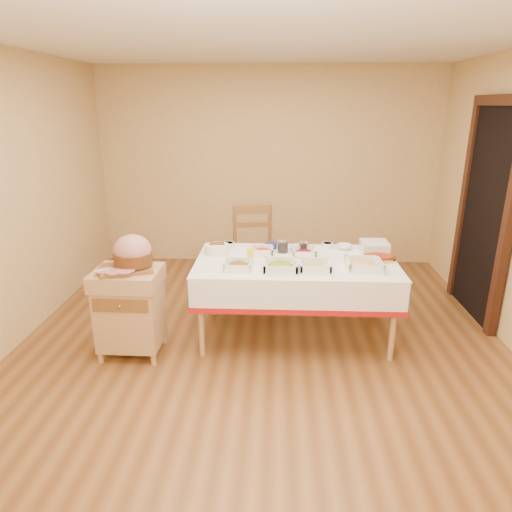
% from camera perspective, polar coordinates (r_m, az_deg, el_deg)
% --- Properties ---
extents(room_shell, '(5.00, 5.00, 5.00)m').
position_cam_1_polar(room_shell, '(3.74, 0.78, 5.88)').
color(room_shell, brown).
rests_on(room_shell, ground).
extents(doorway, '(0.09, 1.10, 2.20)m').
position_cam_1_polar(doorway, '(5.10, 26.83, 5.15)').
color(doorway, black).
rests_on(doorway, ground).
extents(dining_table, '(1.82, 1.02, 0.76)m').
position_cam_1_polar(dining_table, '(4.23, 4.94, -2.59)').
color(dining_table, tan).
rests_on(dining_table, ground).
extents(butcher_cart, '(0.56, 0.48, 0.79)m').
position_cam_1_polar(butcher_cart, '(4.12, -15.49, -6.14)').
color(butcher_cart, tan).
rests_on(butcher_cart, ground).
extents(dining_chair, '(0.52, 0.50, 1.04)m').
position_cam_1_polar(dining_chair, '(5.12, -0.35, 0.50)').
color(dining_chair, brown).
rests_on(dining_chair, ground).
extents(ham_on_board, '(0.45, 0.43, 0.30)m').
position_cam_1_polar(ham_on_board, '(3.97, -15.27, 0.17)').
color(ham_on_board, brown).
rests_on(ham_on_board, butcher_cart).
extents(serving_dish_a, '(0.24, 0.23, 0.10)m').
position_cam_1_polar(serving_dish_a, '(3.94, -2.24, -1.16)').
color(serving_dish_a, white).
rests_on(serving_dish_a, dining_table).
extents(serving_dish_b, '(0.29, 0.29, 0.12)m').
position_cam_1_polar(serving_dish_b, '(3.91, 3.08, -1.25)').
color(serving_dish_b, white).
rests_on(serving_dish_b, dining_table).
extents(serving_dish_c, '(0.26, 0.26, 0.11)m').
position_cam_1_polar(serving_dish_c, '(3.94, 7.38, -1.25)').
color(serving_dish_c, white).
rests_on(serving_dish_c, dining_table).
extents(serving_dish_d, '(0.30, 0.30, 0.11)m').
position_cam_1_polar(serving_dish_d, '(4.05, 13.37, -1.06)').
color(serving_dish_d, white).
rests_on(serving_dish_d, dining_table).
extents(serving_dish_e, '(0.22, 0.21, 0.10)m').
position_cam_1_polar(serving_dish_e, '(4.33, 0.79, 0.67)').
color(serving_dish_e, white).
rests_on(serving_dish_e, dining_table).
extents(serving_dish_f, '(0.23, 0.22, 0.10)m').
position_cam_1_polar(serving_dish_f, '(4.30, 6.05, 0.45)').
color(serving_dish_f, white).
rests_on(serving_dish_f, dining_table).
extents(small_bowl_left, '(0.13, 0.13, 0.06)m').
position_cam_1_polar(small_bowl_left, '(4.50, -3.52, 1.37)').
color(small_bowl_left, white).
rests_on(small_bowl_left, dining_table).
extents(small_bowl_mid, '(0.13, 0.13, 0.05)m').
position_cam_1_polar(small_bowl_mid, '(4.51, 1.90, 1.38)').
color(small_bowl_mid, navy).
rests_on(small_bowl_mid, dining_table).
extents(small_bowl_right, '(0.11, 0.11, 0.06)m').
position_cam_1_polar(small_bowl_right, '(4.55, 8.91, 1.33)').
color(small_bowl_right, white).
rests_on(small_bowl_right, dining_table).
extents(bowl_white_imported, '(0.19, 0.19, 0.04)m').
position_cam_1_polar(bowl_white_imported, '(4.48, 5.27, 1.04)').
color(bowl_white_imported, white).
rests_on(bowl_white_imported, dining_table).
extents(bowl_small_imported, '(0.18, 0.18, 0.05)m').
position_cam_1_polar(bowl_small_imported, '(4.56, 10.95, 1.16)').
color(bowl_small_imported, white).
rests_on(bowl_small_imported, dining_table).
extents(preserve_jar_left, '(0.10, 0.10, 0.13)m').
position_cam_1_polar(preserve_jar_left, '(4.37, 3.37, 1.22)').
color(preserve_jar_left, silver).
rests_on(preserve_jar_left, dining_table).
extents(preserve_jar_right, '(0.09, 0.09, 0.12)m').
position_cam_1_polar(preserve_jar_right, '(4.40, 5.94, 1.15)').
color(preserve_jar_right, silver).
rests_on(preserve_jar_right, dining_table).
extents(mustard_bottle, '(0.05, 0.05, 0.17)m').
position_cam_1_polar(mustard_bottle, '(4.06, -0.72, 0.10)').
color(mustard_bottle, yellow).
rests_on(mustard_bottle, dining_table).
extents(bread_basket, '(0.24, 0.24, 0.10)m').
position_cam_1_polar(bread_basket, '(4.35, -4.89, 0.89)').
color(bread_basket, white).
rests_on(bread_basket, dining_table).
extents(plate_stack, '(0.25, 0.25, 0.11)m').
position_cam_1_polar(plate_stack, '(4.51, 14.58, 1.10)').
color(plate_stack, white).
rests_on(plate_stack, dining_table).
extents(brass_platter, '(0.31, 0.22, 0.04)m').
position_cam_1_polar(brass_platter, '(4.31, 15.03, -0.21)').
color(brass_platter, gold).
rests_on(brass_platter, dining_table).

